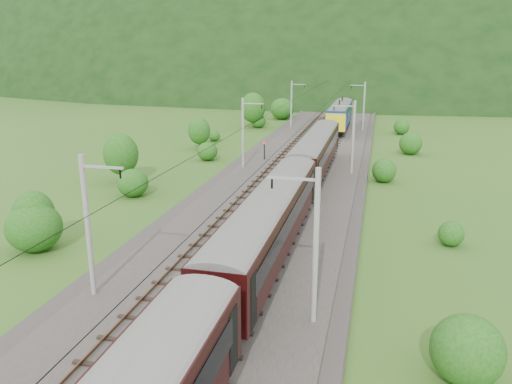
# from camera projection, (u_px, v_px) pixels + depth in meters

# --- Properties ---
(ground) EXTENTS (600.00, 600.00, 0.00)m
(ground) POSITION_uv_depth(u_px,v_px,m) (198.00, 312.00, 26.80)
(ground) COLOR #2D581B
(ground) RESTS_ON ground
(railbed) EXTENTS (14.00, 220.00, 0.30)m
(railbed) POSITION_uv_depth(u_px,v_px,m) (246.00, 242.00, 36.09)
(railbed) COLOR #38332D
(railbed) RESTS_ON ground
(track_left) EXTENTS (2.40, 220.00, 0.27)m
(track_left) POSITION_uv_depth(u_px,v_px,m) (214.00, 236.00, 36.58)
(track_left) COLOR brown
(track_left) RESTS_ON railbed
(track_right) EXTENTS (2.40, 220.00, 0.27)m
(track_right) POSITION_uv_depth(u_px,v_px,m) (278.00, 242.00, 35.48)
(track_right) COLOR brown
(track_right) RESTS_ON railbed
(catenary_left) EXTENTS (2.54, 192.28, 8.00)m
(catenary_left) POSITION_uv_depth(u_px,v_px,m) (244.00, 132.00, 56.82)
(catenary_left) COLOR gray
(catenary_left) RESTS_ON railbed
(catenary_right) EXTENTS (2.54, 192.28, 8.00)m
(catenary_right) POSITION_uv_depth(u_px,v_px,m) (352.00, 136.00, 54.01)
(catenary_right) COLOR gray
(catenary_right) RESTS_ON railbed
(overhead_wires) EXTENTS (4.83, 198.00, 0.03)m
(overhead_wires) POSITION_uv_depth(u_px,v_px,m) (245.00, 147.00, 34.17)
(overhead_wires) COLOR black
(overhead_wires) RESTS_ON ground
(mountain_main) EXTENTS (504.00, 360.00, 244.00)m
(mountain_main) POSITION_uv_depth(u_px,v_px,m) (365.00, 75.00, 269.41)
(mountain_main) COLOR black
(mountain_main) RESTS_ON ground
(mountain_ridge) EXTENTS (336.00, 280.00, 132.00)m
(mountain_ridge) POSITION_uv_depth(u_px,v_px,m) (185.00, 70.00, 334.28)
(mountain_ridge) COLOR black
(mountain_ridge) RESTS_ON ground
(train) EXTENTS (3.04, 123.12, 5.30)m
(train) POSITION_uv_depth(u_px,v_px,m) (270.00, 212.00, 31.83)
(train) COLOR black
(train) RESTS_ON ground
(hazard_post_near) EXTENTS (0.14, 0.14, 1.33)m
(hazard_post_near) POSITION_uv_depth(u_px,v_px,m) (273.00, 192.00, 45.76)
(hazard_post_near) COLOR red
(hazard_post_near) RESTS_ON railbed
(hazard_post_far) EXTENTS (0.16, 0.16, 1.50)m
(hazard_post_far) POSITION_uv_depth(u_px,v_px,m) (305.00, 157.00, 59.97)
(hazard_post_far) COLOR red
(hazard_post_far) RESTS_ON railbed
(signal) EXTENTS (0.24, 0.24, 2.15)m
(signal) POSITION_uv_depth(u_px,v_px,m) (264.00, 149.00, 61.97)
(signal) COLOR black
(signal) RESTS_ON railbed
(vegetation_left) EXTENTS (11.87, 144.61, 6.27)m
(vegetation_left) POSITION_uv_depth(u_px,v_px,m) (169.00, 156.00, 54.45)
(vegetation_left) COLOR #174813
(vegetation_left) RESTS_ON ground
(vegetation_right) EXTENTS (7.25, 106.49, 2.93)m
(vegetation_right) POSITION_uv_depth(u_px,v_px,m) (427.00, 286.00, 26.75)
(vegetation_right) COLOR #174813
(vegetation_right) RESTS_ON ground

